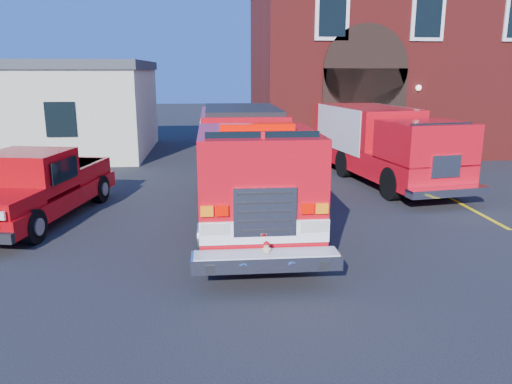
{
  "coord_description": "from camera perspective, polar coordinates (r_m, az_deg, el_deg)",
  "views": [
    {
      "loc": [
        -0.96,
        -11.86,
        3.91
      ],
      "look_at": [
        0.0,
        -1.2,
        1.3
      ],
      "focal_mm": 35.0,
      "sensor_mm": 36.0,
      "label": 1
    }
  ],
  "objects": [
    {
      "name": "parking_stripe_mid",
      "position": [
        17.95,
        19.55,
        0.35
      ],
      "size": [
        0.12,
        3.0,
        0.01
      ],
      "primitive_type": "cube",
      "color": "yellow",
      "rests_on": "ground"
    },
    {
      "name": "ground",
      "position": [
        12.52,
        -0.49,
        -4.48
      ],
      "size": [
        100.0,
        100.0,
        0.0
      ],
      "primitive_type": "plane",
      "color": "black",
      "rests_on": "ground"
    },
    {
      "name": "side_building",
      "position": [
        26.18,
        -23.31,
        8.88
      ],
      "size": [
        10.2,
        8.2,
        4.35
      ],
      "color": "beige",
      "rests_on": "ground"
    },
    {
      "name": "secondary_truck",
      "position": [
        18.61,
        14.22,
        5.57
      ],
      "size": [
        3.65,
        8.24,
        2.58
      ],
      "color": "black",
      "rests_on": "ground"
    },
    {
      "name": "parking_stripe_near",
      "position": [
        15.37,
        24.12,
        -2.24
      ],
      "size": [
        0.12,
        3.0,
        0.01
      ],
      "primitive_type": "cube",
      "color": "yellow",
      "rests_on": "ground"
    },
    {
      "name": "fire_station",
      "position": [
        27.69,
        16.41,
        13.89
      ],
      "size": [
        15.2,
        10.2,
        8.45
      ],
      "color": "maroon",
      "rests_on": "ground"
    },
    {
      "name": "parking_stripe_far",
      "position": [
        20.65,
        16.15,
        2.27
      ],
      "size": [
        0.12,
        3.0,
        0.01
      ],
      "primitive_type": "cube",
      "color": "yellow",
      "rests_on": "ground"
    },
    {
      "name": "fire_engine",
      "position": [
        13.32,
        -1.01,
        3.19
      ],
      "size": [
        2.71,
        9.26,
        2.85
      ],
      "color": "black",
      "rests_on": "ground"
    },
    {
      "name": "pickup_truck",
      "position": [
        14.51,
        -23.79,
        0.53
      ],
      "size": [
        3.15,
        6.06,
        1.89
      ],
      "color": "black",
      "rests_on": "ground"
    }
  ]
}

